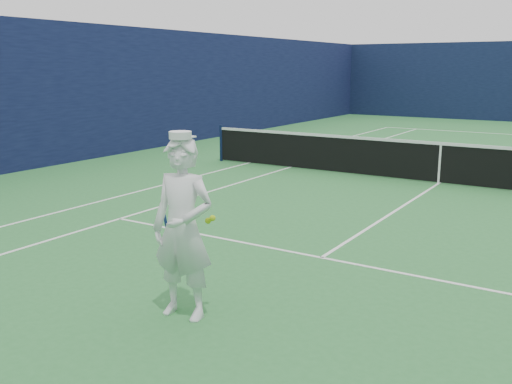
% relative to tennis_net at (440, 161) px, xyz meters
% --- Properties ---
extents(ground, '(80.00, 80.00, 0.00)m').
position_rel_tennis_net_xyz_m(ground, '(0.00, 0.00, -0.55)').
color(ground, '#2C7335').
rests_on(ground, ground).
extents(court_markings, '(11.03, 23.83, 0.01)m').
position_rel_tennis_net_xyz_m(court_markings, '(0.00, 0.00, -0.55)').
color(court_markings, white).
rests_on(court_markings, ground).
extents(windscreen_fence, '(20.12, 36.12, 4.00)m').
position_rel_tennis_net_xyz_m(windscreen_fence, '(0.00, 0.00, 1.45)').
color(windscreen_fence, '#0E1636').
rests_on(windscreen_fence, ground).
extents(tennis_net, '(12.88, 0.09, 1.07)m').
position_rel_tennis_net_xyz_m(tennis_net, '(0.00, 0.00, 0.00)').
color(tennis_net, '#141E4C').
rests_on(tennis_net, ground).
extents(tennis_player, '(0.85, 0.57, 2.08)m').
position_rel_tennis_net_xyz_m(tennis_player, '(-0.44, -9.01, 0.46)').
color(tennis_player, white).
rests_on(tennis_player, ground).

